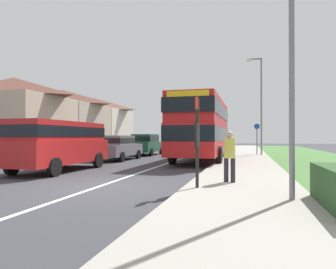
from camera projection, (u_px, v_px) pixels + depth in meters
name	position (u px, v px, depth m)	size (l,w,h in m)	color
ground_plane	(99.00, 187.00, 9.12)	(120.00, 120.00, 0.00)	#38383D
lane_marking_centre	(167.00, 163.00, 16.87)	(0.14, 60.00, 0.01)	silver
pavement_near_side	(244.00, 168.00, 13.88)	(3.20, 68.00, 0.12)	#9E998E
double_decker_bus	(202.00, 126.00, 18.79)	(2.80, 9.88, 3.70)	red
parked_van_red	(60.00, 142.00, 13.25)	(2.11, 5.52, 2.15)	#B21E1E
parked_car_grey	(117.00, 146.00, 19.34)	(1.98, 4.47, 1.57)	slate
parked_car_dark_green	(146.00, 144.00, 24.55)	(1.92, 4.45, 1.69)	#19472D
pedestrian_at_stop	(230.00, 154.00, 9.19)	(0.34, 0.34, 1.67)	#23232D
bus_stop_sign	(197.00, 135.00, 8.25)	(0.09, 0.52, 2.60)	black
cycle_route_sign	(257.00, 137.00, 23.94)	(0.44, 0.08, 2.52)	slate
street_lamp_near	(286.00, 22.00, 6.70)	(1.14, 0.20, 6.96)	slate
street_lamp_mid	(260.00, 100.00, 23.11)	(1.14, 0.20, 7.49)	slate
house_terrace_far_side	(62.00, 120.00, 32.02)	(7.97, 20.63, 6.43)	#C1A88E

